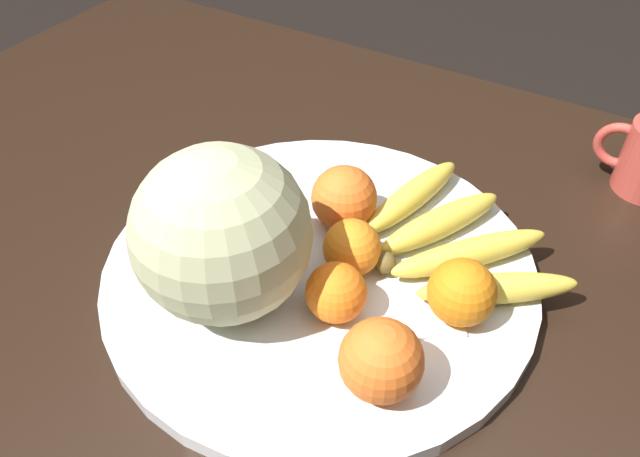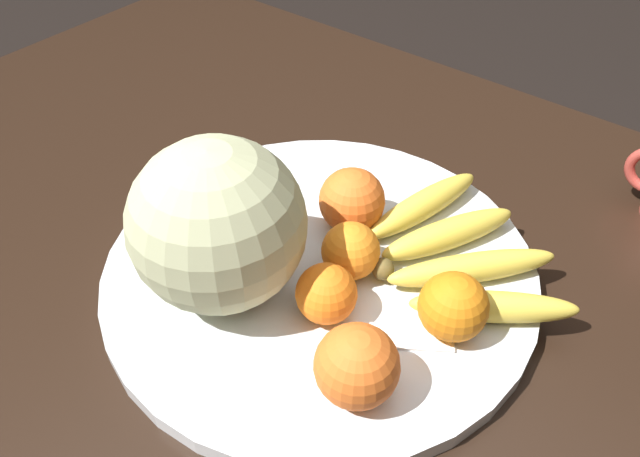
{
  "view_description": "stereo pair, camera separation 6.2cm",
  "coord_description": "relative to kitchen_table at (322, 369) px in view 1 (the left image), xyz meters",
  "views": [
    {
      "loc": [
        0.2,
        -0.35,
        1.24
      ],
      "look_at": [
        -0.03,
        0.05,
        0.82
      ],
      "focal_mm": 35.0,
      "sensor_mm": 36.0,
      "label": 1
    },
    {
      "loc": [
        0.25,
        -0.31,
        1.24
      ],
      "look_at": [
        -0.03,
        0.05,
        0.82
      ],
      "focal_mm": 35.0,
      "sensor_mm": 36.0,
      "label": 2
    }
  ],
  "objects": [
    {
      "name": "melon",
      "position": [
        -0.09,
        -0.03,
        0.19
      ],
      "size": [
        0.17,
        0.17,
        0.17
      ],
      "color": "#B2B789",
      "rests_on": "fruit_bowl"
    },
    {
      "name": "orange_front_left",
      "position": [
        0.12,
        0.06,
        0.14
      ],
      "size": [
        0.07,
        0.07,
        0.07
      ],
      "color": "orange",
      "rests_on": "fruit_bowl"
    },
    {
      "name": "fruit_bowl",
      "position": [
        -0.03,
        0.05,
        0.1
      ],
      "size": [
        0.46,
        0.46,
        0.02
      ],
      "color": "silver",
      "rests_on": "kitchen_table"
    },
    {
      "name": "orange_mid_center",
      "position": [
        0.02,
        -0.0,
        0.13
      ],
      "size": [
        0.06,
        0.06,
        0.06
      ],
      "color": "orange",
      "rests_on": "fruit_bowl"
    },
    {
      "name": "orange_front_right",
      "position": [
        -0.0,
        0.06,
        0.14
      ],
      "size": [
        0.06,
        0.06,
        0.06
      ],
      "color": "orange",
      "rests_on": "fruit_bowl"
    },
    {
      "name": "kitchen_table",
      "position": [
        0.0,
        0.0,
        0.0
      ],
      "size": [
        1.51,
        1.09,
        0.75
      ],
      "color": "black",
      "rests_on": "ground_plane"
    },
    {
      "name": "banana_bunch",
      "position": [
        0.08,
        0.14,
        0.12
      ],
      "size": [
        0.24,
        0.23,
        0.03
      ],
      "rotation": [
        0.0,
        0.0,
        7.26
      ],
      "color": "brown",
      "rests_on": "fruit_bowl"
    },
    {
      "name": "orange_back_right",
      "position": [
        -0.04,
        0.12,
        0.14
      ],
      "size": [
        0.07,
        0.07,
        0.07
      ],
      "color": "orange",
      "rests_on": "fruit_bowl"
    },
    {
      "name": "produce_tag",
      "position": [
        0.09,
        0.02,
        0.11
      ],
      "size": [
        0.09,
        0.08,
        0.0
      ],
      "rotation": [
        0.0,
        0.0,
        0.59
      ],
      "color": "white",
      "rests_on": "fruit_bowl"
    },
    {
      "name": "orange_back_left",
      "position": [
        0.09,
        -0.05,
        0.14
      ],
      "size": [
        0.07,
        0.07,
        0.07
      ],
      "color": "orange",
      "rests_on": "fruit_bowl"
    }
  ]
}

